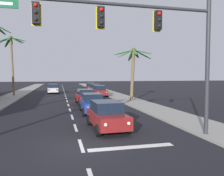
% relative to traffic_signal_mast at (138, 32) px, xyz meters
% --- Properties ---
extents(ground_plane, '(220.00, 220.00, 0.00)m').
position_rel_traffic_signal_mast_xyz_m(ground_plane, '(-2.78, -0.24, -5.34)').
color(ground_plane, black).
extents(sidewalk_right, '(3.20, 110.00, 0.14)m').
position_rel_traffic_signal_mast_xyz_m(sidewalk_right, '(5.02, 19.76, -5.27)').
color(sidewalk_right, gray).
rests_on(sidewalk_right, ground).
extents(sidewalk_left, '(3.20, 110.00, 0.14)m').
position_rel_traffic_signal_mast_xyz_m(sidewalk_left, '(-10.58, 19.76, -5.27)').
color(sidewalk_left, gray).
rests_on(sidewalk_left, ground).
extents(lane_markings, '(4.28, 89.24, 0.01)m').
position_rel_traffic_signal_mast_xyz_m(lane_markings, '(-2.38, 20.66, -5.33)').
color(lane_markings, silver).
rests_on(lane_markings, ground).
extents(traffic_signal_mast, '(11.53, 0.41, 7.29)m').
position_rel_traffic_signal_mast_xyz_m(traffic_signal_mast, '(0.00, 0.00, 0.00)').
color(traffic_signal_mast, '#2D2D33').
rests_on(traffic_signal_mast, ground).
extents(sedan_lead_at_stop_bar, '(2.08, 4.50, 1.68)m').
position_rel_traffic_signal_mast_xyz_m(sedan_lead_at_stop_bar, '(-0.94, 2.83, -4.48)').
color(sedan_lead_at_stop_bar, maroon).
rests_on(sedan_lead_at_stop_bar, ground).
extents(sedan_third_in_queue, '(1.97, 4.46, 1.68)m').
position_rel_traffic_signal_mast_xyz_m(sedan_third_in_queue, '(-0.96, 8.82, -4.48)').
color(sedan_third_in_queue, navy).
rests_on(sedan_third_in_queue, ground).
extents(sedan_fifth_in_queue, '(2.08, 4.50, 1.68)m').
position_rel_traffic_signal_mast_xyz_m(sedan_fifth_in_queue, '(-0.87, 14.81, -4.48)').
color(sedan_fifth_in_queue, red).
rests_on(sedan_fifth_in_queue, ground).
extents(sedan_oncoming_far, '(2.09, 4.51, 1.68)m').
position_rel_traffic_signal_mast_xyz_m(sedan_oncoming_far, '(-4.86, 31.15, -4.48)').
color(sedan_oncoming_far, silver).
rests_on(sedan_oncoming_far, ground).
extents(sedan_parked_nearest_kerb, '(1.99, 4.47, 1.68)m').
position_rel_traffic_signal_mast_xyz_m(sedan_parked_nearest_kerb, '(2.29, 23.50, -4.48)').
color(sedan_parked_nearest_kerb, maroon).
rests_on(sedan_parked_nearest_kerb, ground).
extents(sedan_parked_mid_kerb, '(2.06, 4.50, 1.68)m').
position_rel_traffic_signal_mast_xyz_m(sedan_parked_mid_kerb, '(2.48, 34.26, -4.48)').
color(sedan_parked_mid_kerb, maroon).
rests_on(sedan_parked_mid_kerb, ground).
extents(sedan_parked_far_kerb, '(1.95, 4.45, 1.68)m').
position_rel_traffic_signal_mast_xyz_m(sedan_parked_far_kerb, '(2.55, 28.90, -4.48)').
color(sedan_parked_far_kerb, '#4C515B').
rests_on(sedan_parked_far_kerb, ground).
extents(palm_left_farthest, '(4.61, 4.52, 9.35)m').
position_rel_traffic_signal_mast_xyz_m(palm_left_farthest, '(-10.84, 27.22, 1.67)').
color(palm_left_farthest, brown).
rests_on(palm_left_farthest, ground).
extents(palm_right_second, '(4.69, 4.71, 6.65)m').
position_rel_traffic_signal_mast_xyz_m(palm_right_second, '(5.26, 16.20, -0.57)').
color(palm_right_second, brown).
rests_on(palm_right_second, ground).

